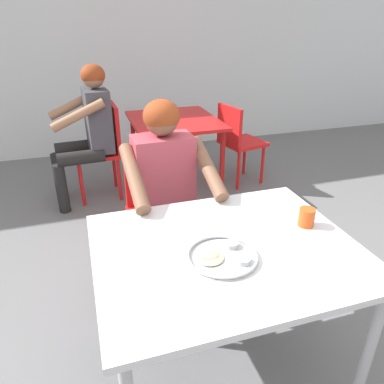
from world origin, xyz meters
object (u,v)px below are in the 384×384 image
(thali_tray, at_px, (223,256))
(patron_background, at_px, (88,124))
(chair_foreground, at_px, (160,202))
(table_foreground, at_px, (226,260))
(drinking_cup, at_px, (307,217))
(diner_foreground, at_px, (168,187))
(chair_red_left, at_px, (104,145))
(table_background_red, at_px, (174,128))
(chair_red_right, at_px, (237,139))

(thali_tray, xyz_separation_m, patron_background, (-0.41, 2.17, 0.00))
(thali_tray, xyz_separation_m, chair_foreground, (-0.05, 0.95, -0.22))
(table_foreground, height_order, drinking_cup, drinking_cup)
(drinking_cup, xyz_separation_m, patron_background, (-0.87, 2.05, -0.03))
(diner_foreground, bearing_deg, chair_foreground, 91.28)
(patron_background, bearing_deg, drinking_cup, -67.09)
(thali_tray, distance_m, diner_foreground, 0.73)
(chair_red_left, bearing_deg, table_background_red, -4.64)
(drinking_cup, xyz_separation_m, chair_red_left, (-0.74, 2.11, -0.26))
(chair_red_left, bearing_deg, thali_tray, -82.79)
(diner_foreground, height_order, chair_red_left, diner_foreground)
(table_foreground, height_order, thali_tray, thali_tray)
(chair_foreground, distance_m, diner_foreground, 0.30)
(drinking_cup, relative_size, chair_red_left, 0.10)
(thali_tray, bearing_deg, table_background_red, 80.01)
(drinking_cup, xyz_separation_m, chair_red_right, (0.56, 1.99, -0.29))
(table_background_red, xyz_separation_m, chair_red_right, (0.64, -0.06, -0.15))
(table_background_red, bearing_deg, drinking_cup, -87.84)
(patron_background, bearing_deg, thali_tray, -79.42)
(chair_foreground, bearing_deg, patron_background, 106.40)
(drinking_cup, bearing_deg, table_background_red, 92.16)
(table_foreground, relative_size, chair_red_right, 1.34)
(chair_foreground, bearing_deg, thali_tray, -87.24)
(table_background_red, bearing_deg, table_foreground, -99.08)
(thali_tray, distance_m, chair_red_left, 2.26)
(diner_foreground, height_order, patron_background, patron_background)
(diner_foreground, relative_size, patron_background, 0.96)
(diner_foreground, height_order, chair_red_right, diner_foreground)
(thali_tray, height_order, drinking_cup, drinking_cup)
(chair_red_right, bearing_deg, thali_tray, -115.77)
(diner_foreground, xyz_separation_m, chair_red_left, (-0.24, 1.51, -0.21))
(table_foreground, distance_m, chair_red_right, 2.27)
(thali_tray, relative_size, patron_background, 0.23)
(table_foreground, height_order, patron_background, patron_background)
(diner_foreground, distance_m, chair_red_right, 1.76)
(chair_red_right, bearing_deg, diner_foreground, -127.38)
(thali_tray, relative_size, diner_foreground, 0.24)
(table_foreground, distance_m, patron_background, 2.15)
(table_foreground, distance_m, thali_tray, 0.12)
(table_foreground, relative_size, patron_background, 0.89)
(thali_tray, xyz_separation_m, drinking_cup, (0.46, 0.12, 0.03))
(table_background_red, distance_m, patron_background, 0.80)
(table_foreground, bearing_deg, drinking_cup, 6.70)
(chair_red_left, bearing_deg, diner_foreground, -80.89)
(drinking_cup, bearing_deg, diner_foreground, 129.64)
(thali_tray, distance_m, chair_red_right, 2.36)
(table_background_red, relative_size, patron_background, 0.74)
(drinking_cup, relative_size, diner_foreground, 0.07)
(diner_foreground, bearing_deg, chair_red_left, 99.11)
(table_foreground, xyz_separation_m, chair_red_right, (0.97, 2.04, -0.17))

